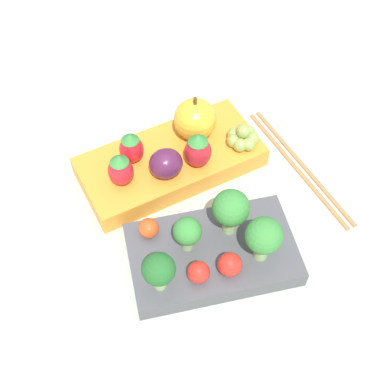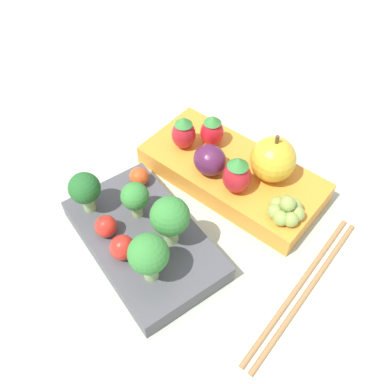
{
  "view_description": "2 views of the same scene",
  "coord_description": "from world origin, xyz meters",
  "px_view_note": "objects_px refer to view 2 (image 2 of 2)",
  "views": [
    {
      "loc": [
        0.12,
        0.34,
        0.52
      ],
      "look_at": [
        -0.0,
        0.0,
        0.04
      ],
      "focal_mm": 50.0,
      "sensor_mm": 36.0,
      "label": 1
    },
    {
      "loc": [
        -0.22,
        0.21,
        0.4
      ],
      "look_at": [
        -0.0,
        0.0,
        0.04
      ],
      "focal_mm": 40.0,
      "sensor_mm": 36.0,
      "label": 2
    }
  ],
  "objects_px": {
    "strawberry_2": "(184,133)",
    "broccoli_floret_3": "(170,218)",
    "apple": "(273,159)",
    "plum": "(210,160)",
    "broccoli_floret_1": "(135,197)",
    "cherry_tomato_0": "(106,226)",
    "chopsticks_pair": "(304,288)",
    "broccoli_floret_0": "(149,255)",
    "strawberry_1": "(212,131)",
    "grape_cluster": "(286,210)",
    "cherry_tomato_1": "(139,177)",
    "bento_box_savoury": "(144,240)",
    "broccoli_floret_2": "(85,189)",
    "cherry_tomato_2": "(122,247)",
    "bento_box_fruit": "(235,176)",
    "strawberry_0": "(237,175)"
  },
  "relations": [
    {
      "from": "broccoli_floret_2",
      "to": "cherry_tomato_2",
      "type": "distance_m",
      "value": 0.08
    },
    {
      "from": "broccoli_floret_3",
      "to": "chopsticks_pair",
      "type": "height_order",
      "value": "broccoli_floret_3"
    },
    {
      "from": "broccoli_floret_2",
      "to": "apple",
      "type": "distance_m",
      "value": 0.21
    },
    {
      "from": "bento_box_fruit",
      "to": "cherry_tomato_1",
      "type": "distance_m",
      "value": 0.12
    },
    {
      "from": "cherry_tomato_1",
      "to": "strawberry_2",
      "type": "bearing_deg",
      "value": -84.27
    },
    {
      "from": "strawberry_2",
      "to": "broccoli_floret_3",
      "type": "bearing_deg",
      "value": 131.95
    },
    {
      "from": "broccoli_floret_2",
      "to": "plum",
      "type": "height_order",
      "value": "broccoli_floret_2"
    },
    {
      "from": "strawberry_2",
      "to": "cherry_tomato_1",
      "type": "bearing_deg",
      "value": 95.73
    },
    {
      "from": "broccoli_floret_1",
      "to": "broccoli_floret_3",
      "type": "distance_m",
      "value": 0.05
    },
    {
      "from": "chopsticks_pair",
      "to": "cherry_tomato_0",
      "type": "bearing_deg",
      "value": 31.81
    },
    {
      "from": "bento_box_fruit",
      "to": "broccoli_floret_2",
      "type": "height_order",
      "value": "broccoli_floret_2"
    },
    {
      "from": "bento_box_savoury",
      "to": "cherry_tomato_1",
      "type": "distance_m",
      "value": 0.08
    },
    {
      "from": "cherry_tomato_0",
      "to": "grape_cluster",
      "type": "height_order",
      "value": "grape_cluster"
    },
    {
      "from": "cherry_tomato_2",
      "to": "strawberry_1",
      "type": "height_order",
      "value": "strawberry_1"
    },
    {
      "from": "cherry_tomato_2",
      "to": "chopsticks_pair",
      "type": "distance_m",
      "value": 0.19
    },
    {
      "from": "bento_box_fruit",
      "to": "cherry_tomato_1",
      "type": "relative_size",
      "value": 10.31
    },
    {
      "from": "grape_cluster",
      "to": "cherry_tomato_0",
      "type": "bearing_deg",
      "value": 52.66
    },
    {
      "from": "apple",
      "to": "strawberry_1",
      "type": "distance_m",
      "value": 0.09
    },
    {
      "from": "bento_box_savoury",
      "to": "cherry_tomato_0",
      "type": "bearing_deg",
      "value": 45.09
    },
    {
      "from": "broccoli_floret_0",
      "to": "strawberry_1",
      "type": "relative_size",
      "value": 1.35
    },
    {
      "from": "cherry_tomato_1",
      "to": "chopsticks_pair",
      "type": "distance_m",
      "value": 0.22
    },
    {
      "from": "broccoli_floret_2",
      "to": "cherry_tomato_1",
      "type": "bearing_deg",
      "value": -97.66
    },
    {
      "from": "broccoli_floret_2",
      "to": "cherry_tomato_0",
      "type": "distance_m",
      "value": 0.05
    },
    {
      "from": "cherry_tomato_2",
      "to": "strawberry_2",
      "type": "distance_m",
      "value": 0.17
    },
    {
      "from": "broccoli_floret_3",
      "to": "cherry_tomato_0",
      "type": "height_order",
      "value": "broccoli_floret_3"
    },
    {
      "from": "broccoli_floret_1",
      "to": "grape_cluster",
      "type": "bearing_deg",
      "value": -135.06
    },
    {
      "from": "bento_box_savoury",
      "to": "strawberry_2",
      "type": "relative_size",
      "value": 4.26
    },
    {
      "from": "broccoli_floret_1",
      "to": "grape_cluster",
      "type": "distance_m",
      "value": 0.16
    },
    {
      "from": "bento_box_savoury",
      "to": "grape_cluster",
      "type": "relative_size",
      "value": 4.8
    },
    {
      "from": "cherry_tomato_1",
      "to": "apple",
      "type": "bearing_deg",
      "value": -129.94
    },
    {
      "from": "cherry_tomato_2",
      "to": "strawberry_0",
      "type": "height_order",
      "value": "strawberry_0"
    },
    {
      "from": "bento_box_savoury",
      "to": "grape_cluster",
      "type": "bearing_deg",
      "value": -125.49
    },
    {
      "from": "cherry_tomato_1",
      "to": "cherry_tomato_2",
      "type": "bearing_deg",
      "value": 131.54
    },
    {
      "from": "plum",
      "to": "chopsticks_pair",
      "type": "bearing_deg",
      "value": 170.34
    },
    {
      "from": "cherry_tomato_0",
      "to": "chopsticks_pair",
      "type": "height_order",
      "value": "cherry_tomato_0"
    },
    {
      "from": "bento_box_savoury",
      "to": "plum",
      "type": "distance_m",
      "value": 0.12
    },
    {
      "from": "strawberry_0",
      "to": "strawberry_1",
      "type": "bearing_deg",
      "value": -24.65
    },
    {
      "from": "apple",
      "to": "chopsticks_pair",
      "type": "bearing_deg",
      "value": 146.28
    },
    {
      "from": "bento_box_savoury",
      "to": "apple",
      "type": "bearing_deg",
      "value": -104.11
    },
    {
      "from": "broccoli_floret_2",
      "to": "grape_cluster",
      "type": "relative_size",
      "value": 1.3
    },
    {
      "from": "bento_box_savoury",
      "to": "strawberry_1",
      "type": "bearing_deg",
      "value": -73.09
    },
    {
      "from": "cherry_tomato_0",
      "to": "strawberry_2",
      "type": "xyz_separation_m",
      "value": [
        0.04,
        -0.15,
        0.01
      ]
    },
    {
      "from": "broccoli_floret_1",
      "to": "broccoli_floret_3",
      "type": "relative_size",
      "value": 0.76
    },
    {
      "from": "apple",
      "to": "plum",
      "type": "height_order",
      "value": "apple"
    },
    {
      "from": "strawberry_0",
      "to": "grape_cluster",
      "type": "bearing_deg",
      "value": -170.11
    },
    {
      "from": "cherry_tomato_2",
      "to": "bento_box_fruit",
      "type": "bearing_deg",
      "value": -89.39
    },
    {
      "from": "broccoli_floret_1",
      "to": "cherry_tomato_0",
      "type": "distance_m",
      "value": 0.04
    },
    {
      "from": "strawberry_0",
      "to": "strawberry_1",
      "type": "relative_size",
      "value": 1.11
    },
    {
      "from": "cherry_tomato_0",
      "to": "strawberry_2",
      "type": "relative_size",
      "value": 0.53
    },
    {
      "from": "broccoli_floret_0",
      "to": "plum",
      "type": "distance_m",
      "value": 0.15
    }
  ]
}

